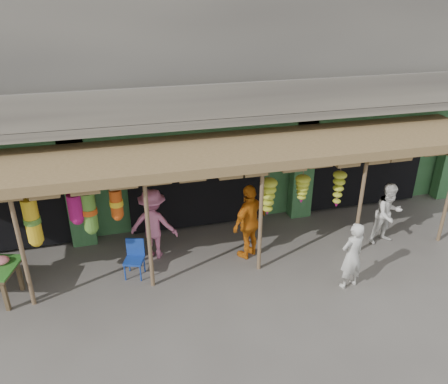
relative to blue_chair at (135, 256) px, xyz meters
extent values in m
plane|color=#514C47|center=(1.83, -0.34, -0.49)|extent=(80.00, 80.00, 0.00)
cube|color=gray|center=(1.83, 4.66, 4.51)|extent=(16.00, 6.00, 4.00)
cube|color=#2D6033|center=(1.83, 4.81, 1.01)|extent=(16.00, 5.70, 3.00)
cube|color=gray|center=(1.83, 1.31, 2.71)|extent=(16.00, 0.90, 0.22)
cube|color=gray|center=(1.83, 0.91, 3.21)|extent=(16.00, 0.10, 0.80)
cube|color=#2D6033|center=(1.83, 1.71, 2.36)|extent=(16.00, 0.35, 0.35)
cube|color=black|center=(1.83, 2.66, 0.86)|extent=(3.60, 2.00, 2.50)
cube|color=black|center=(6.83, 2.66, 0.86)|extent=(3.60, 2.00, 2.50)
cube|color=#2D6033|center=(-1.17, 1.71, 1.01)|extent=(0.60, 0.35, 3.00)
cube|color=#2D6033|center=(4.83, 1.71, 1.01)|extent=(0.60, 0.35, 3.00)
cylinder|color=brown|center=(-2.17, -0.54, 0.81)|extent=(0.09, 0.09, 2.60)
cylinder|color=brown|center=(0.33, -0.54, 0.81)|extent=(0.09, 0.09, 2.60)
cylinder|color=brown|center=(2.83, -0.54, 0.81)|extent=(0.09, 0.09, 2.60)
cylinder|color=brown|center=(5.33, -0.54, 0.81)|extent=(0.09, 0.09, 2.60)
cylinder|color=brown|center=(1.58, -0.54, 2.01)|extent=(12.90, 0.08, 0.08)
cylinder|color=brown|center=(-1.17, -0.14, 1.86)|extent=(5.50, 0.06, 0.06)
cube|color=brown|center=(1.83, 0.56, 2.19)|extent=(14.00, 2.70, 0.22)
cube|color=#4F3F28|center=(-2.66, -0.61, -0.13)|extent=(0.10, 0.10, 0.72)
cube|color=#4F3F28|center=(-2.48, 0.04, -0.13)|extent=(0.10, 0.10, 0.72)
ellipsoid|color=pink|center=(-2.75, -0.09, 0.41)|extent=(0.38, 0.31, 0.16)
cylinder|color=navy|center=(-0.25, -0.19, -0.29)|extent=(0.04, 0.04, 0.40)
cylinder|color=navy|center=(0.08, -0.31, -0.29)|extent=(0.04, 0.04, 0.40)
cylinder|color=navy|center=(-0.14, 0.15, -0.29)|extent=(0.04, 0.04, 0.40)
cylinder|color=navy|center=(0.20, 0.03, -0.29)|extent=(0.04, 0.04, 0.40)
cube|color=navy|center=(-0.03, -0.08, -0.07)|extent=(0.53, 0.53, 0.05)
cube|color=navy|center=(0.04, 0.11, 0.17)|extent=(0.41, 0.17, 0.45)
imported|color=silver|center=(4.55, -1.66, 0.30)|extent=(0.64, 0.49, 1.59)
imported|color=silver|center=(6.39, -0.22, 0.33)|extent=(0.86, 0.70, 1.65)
imported|color=orange|center=(2.77, 0.07, 0.46)|extent=(1.19, 1.00, 1.91)
imported|color=#C6698E|center=(0.53, 0.64, 0.40)|extent=(1.32, 1.04, 1.79)
camera|label=1|loc=(-0.16, -8.63, 5.59)|focal=35.00mm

